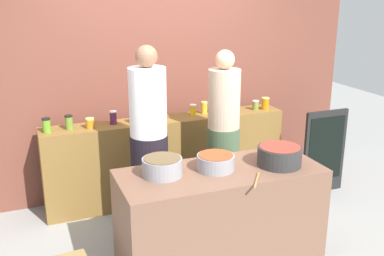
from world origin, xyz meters
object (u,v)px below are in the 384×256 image
object	(u,v)px
preserve_jar_9	(204,108)
chalkboard_sign	(324,152)
preserve_jar_5	(144,115)
wooden_spoon	(257,180)
preserve_jar_1	(69,122)
preserve_jar_6	(154,115)
cooking_pot_center	(216,162)
preserve_jar_2	(90,123)
preserve_jar_12	(256,105)
preserve_jar_11	(235,105)
preserve_jar_0	(47,125)
cooking_pot_right	(279,156)
preserve_jar_13	(265,103)
cook_in_cap	(223,143)
preserve_jar_7	(163,112)
preserve_jar_10	(217,108)
preserve_jar_8	(193,110)
cooking_pot_left	(162,167)
cook_with_tongs	(149,153)
preserve_jar_4	(135,118)
preserve_jar_3	(113,118)

from	to	relation	value
preserve_jar_9	chalkboard_sign	size ratio (longest dim) A/B	0.14
preserve_jar_5	wooden_spoon	world-z (taller)	preserve_jar_5
preserve_jar_1	preserve_jar_6	world-z (taller)	preserve_jar_1
preserve_jar_6	cooking_pot_center	bearing A→B (deg)	-85.58
cooking_pot_center	chalkboard_sign	distance (m)	2.02
preserve_jar_2	preserve_jar_6	bearing A→B (deg)	4.13
preserve_jar_1	preserve_jar_12	distance (m)	2.12
preserve_jar_11	chalkboard_sign	bearing A→B (deg)	-31.06
preserve_jar_1	cooking_pot_center	bearing A→B (deg)	-53.55
preserve_jar_1	preserve_jar_2	world-z (taller)	preserve_jar_1
preserve_jar_0	preserve_jar_9	distance (m)	1.72
cooking_pot_center	wooden_spoon	bearing A→B (deg)	-59.45
preserve_jar_9	cooking_pot_right	world-z (taller)	preserve_jar_9
preserve_jar_0	cooking_pot_center	bearing A→B (deg)	-47.51
preserve_jar_13	cook_in_cap	bearing A→B (deg)	-145.97
preserve_jar_7	preserve_jar_9	world-z (taller)	preserve_jar_9
preserve_jar_12	chalkboard_sign	bearing A→B (deg)	-36.62
preserve_jar_10	preserve_jar_6	bearing A→B (deg)	178.63
preserve_jar_7	preserve_jar_13	bearing A→B (deg)	-3.86
preserve_jar_7	wooden_spoon	size ratio (longest dim) A/B	0.43
preserve_jar_7	preserve_jar_8	size ratio (longest dim) A/B	1.08
preserve_jar_1	cook_in_cap	size ratio (longest dim) A/B	0.08
preserve_jar_9	preserve_jar_13	size ratio (longest dim) A/B	0.98
chalkboard_sign	cooking_pot_left	bearing A→B (deg)	-159.86
preserve_jar_12	cooking_pot_center	xyz separation A→B (m)	(-1.11, -1.35, -0.06)
preserve_jar_8	wooden_spoon	distance (m)	1.74
preserve_jar_9	wooden_spoon	world-z (taller)	preserve_jar_9
preserve_jar_12	cook_in_cap	size ratio (longest dim) A/B	0.06
cook_with_tongs	preserve_jar_4	bearing A→B (deg)	86.40
preserve_jar_3	preserve_jar_12	world-z (taller)	preserve_jar_3
preserve_jar_2	cook_in_cap	distance (m)	1.37
cooking_pot_right	wooden_spoon	size ratio (longest dim) A/B	1.24
preserve_jar_5	preserve_jar_9	world-z (taller)	preserve_jar_9
preserve_jar_3	preserve_jar_11	world-z (taller)	preserve_jar_3
chalkboard_sign	preserve_jar_11	bearing A→B (deg)	148.94
preserve_jar_5	cooking_pot_center	distance (m)	1.41
preserve_jar_11	wooden_spoon	size ratio (longest dim) A/B	0.45
preserve_jar_9	cook_with_tongs	size ratio (longest dim) A/B	0.08
preserve_jar_2	preserve_jar_9	size ratio (longest dim) A/B	0.76
preserve_jar_6	preserve_jar_7	world-z (taller)	preserve_jar_7
wooden_spoon	preserve_jar_8	bearing A→B (deg)	84.97
preserve_jar_1	preserve_jar_11	distance (m)	1.88
cooking_pot_center	preserve_jar_13	bearing A→B (deg)	47.08
preserve_jar_6	preserve_jar_10	world-z (taller)	preserve_jar_10
preserve_jar_1	cooking_pot_left	bearing A→B (deg)	-66.90
preserve_jar_12	chalkboard_sign	distance (m)	0.95
preserve_jar_8	preserve_jar_10	world-z (taller)	preserve_jar_10
preserve_jar_3	preserve_jar_2	bearing A→B (deg)	-167.64
preserve_jar_13	cook_with_tongs	bearing A→B (deg)	-157.53
preserve_jar_3	preserve_jar_4	world-z (taller)	preserve_jar_3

